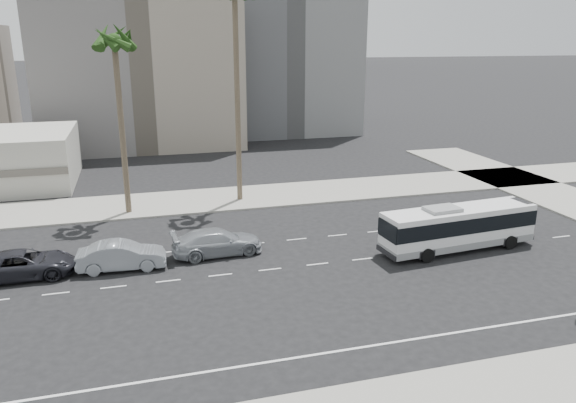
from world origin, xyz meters
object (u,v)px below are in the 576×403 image
object	(u,v)px
car_c	(23,264)
car_b	(122,256)
city_bus	(458,226)
car_a	(217,242)
palm_mid	(114,45)

from	to	relation	value
car_c	car_b	bearing A→B (deg)	-94.75
city_bus	car_c	bearing A→B (deg)	168.71
car_b	city_bus	bearing A→B (deg)	-93.88
city_bus	car_c	world-z (taller)	city_bus
city_bus	car_b	bearing A→B (deg)	167.90
city_bus	car_b	distance (m)	21.30
car_a	car_c	xyz separation A→B (m)	(-11.36, -0.49, -0.03)
car_a	car_b	size ratio (longest dim) A/B	1.12
car_b	palm_mid	distance (m)	16.42
palm_mid	car_a	bearing A→B (deg)	-62.14
car_b	car_c	size ratio (longest dim) A/B	0.89
city_bus	palm_mid	xyz separation A→B (m)	(-20.75, 13.80, 11.27)
city_bus	car_c	size ratio (longest dim) A/B	1.85
car_c	palm_mid	size ratio (longest dim) A/B	0.41
car_a	car_b	world-z (taller)	car_b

